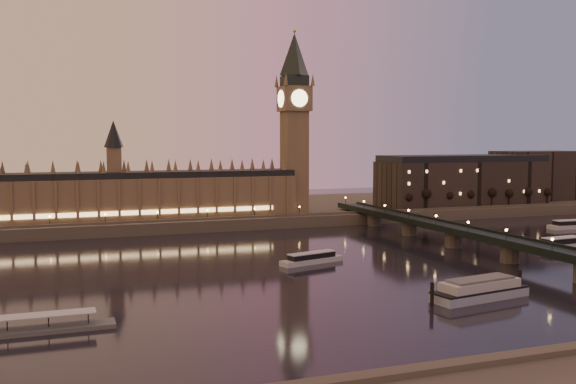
{
  "coord_description": "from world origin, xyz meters",
  "views": [
    {
      "loc": [
        -74.31,
        -222.7,
        48.19
      ],
      "look_at": [
        19.0,
        35.0,
        25.61
      ],
      "focal_mm": 40.0,
      "sensor_mm": 36.0,
      "label": 1
    }
  ],
  "objects_px": {
    "cruise_boat_b": "(570,225)",
    "pontoon_pier": "(31,328)",
    "cruise_boat_a": "(312,258)",
    "moored_barge": "(480,289)"
  },
  "relations": [
    {
      "from": "cruise_boat_b",
      "to": "pontoon_pier",
      "type": "height_order",
      "value": "pontoon_pier"
    },
    {
      "from": "cruise_boat_a",
      "to": "cruise_boat_b",
      "type": "height_order",
      "value": "cruise_boat_b"
    },
    {
      "from": "moored_barge",
      "to": "pontoon_pier",
      "type": "xyz_separation_m",
      "value": [
        -126.42,
        9.5,
        -1.76
      ]
    },
    {
      "from": "cruise_boat_b",
      "to": "pontoon_pier",
      "type": "xyz_separation_m",
      "value": [
        -267.63,
        -102.19,
        -0.94
      ]
    },
    {
      "from": "pontoon_pier",
      "to": "cruise_boat_a",
      "type": "bearing_deg",
      "value": 30.96
    },
    {
      "from": "cruise_boat_a",
      "to": "moored_barge",
      "type": "distance_m",
      "value": 74.27
    },
    {
      "from": "moored_barge",
      "to": "pontoon_pier",
      "type": "relative_size",
      "value": 0.93
    },
    {
      "from": "cruise_boat_a",
      "to": "moored_barge",
      "type": "relative_size",
      "value": 0.74
    },
    {
      "from": "cruise_boat_b",
      "to": "moored_barge",
      "type": "height_order",
      "value": "moored_barge"
    },
    {
      "from": "cruise_boat_a",
      "to": "cruise_boat_b",
      "type": "bearing_deg",
      "value": -1.53
    }
  ]
}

